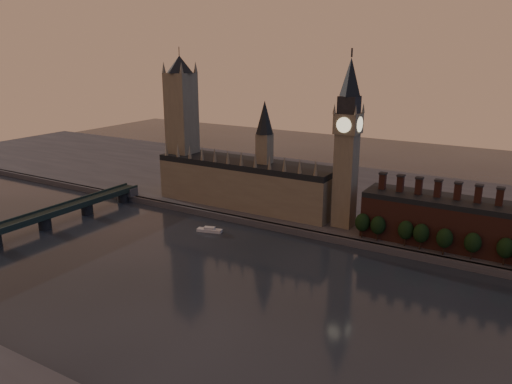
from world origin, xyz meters
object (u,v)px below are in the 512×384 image
river_boat (210,230)px  westminster_bridge (16,227)px  victoria_tower (182,122)px  big_ben (347,142)px

river_boat → westminster_bridge: bearing=-159.2°
victoria_tower → westminster_bridge: victoria_tower is taller
river_boat → big_ben: bearing=15.7°
big_ben → river_boat: bearing=-148.6°
victoria_tower → big_ben: victoria_tower is taller
westminster_bridge → victoria_tower: bearing=73.4°
victoria_tower → river_boat: (58.41, -48.72, -57.88)m
westminster_bridge → river_boat: bearing=36.4°
westminster_bridge → big_ben: bearing=34.3°
westminster_bridge → river_boat: (93.41, 68.97, -6.23)m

